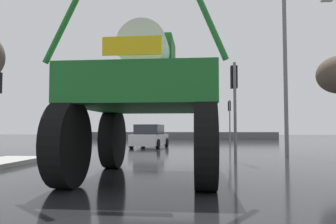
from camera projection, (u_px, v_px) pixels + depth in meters
ground_plane at (153, 150)px, 18.82m from camera, size 120.00×120.00×0.00m
oversize_sprayer at (149, 99)px, 8.28m from camera, size 3.74×5.35×4.07m
sedan_ahead at (150, 137)px, 21.57m from camera, size 2.26×4.27×1.52m
traffic_signal_near_right at (234, 89)px, 12.19m from camera, size 0.24×0.54×3.68m
traffic_signal_far_left at (230, 112)px, 28.73m from camera, size 0.24×0.55×3.79m
streetlight_near_right at (290, 64)px, 14.93m from camera, size 2.26×0.24×7.41m
roadside_barrier at (174, 136)px, 39.69m from camera, size 25.03×0.24×0.90m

